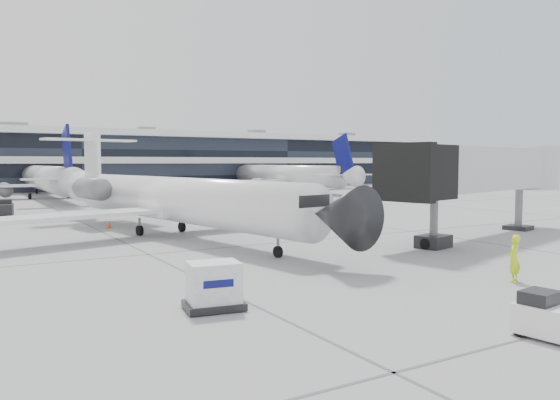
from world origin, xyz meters
TOP-DOWN VIEW (x-y plane):
  - ground at (0.00, 0.00)m, footprint 220.00×220.00m
  - terminal at (0.00, 82.00)m, footprint 170.00×22.00m
  - bg_jet_center at (-8.00, 55.00)m, footprint 32.00×40.00m
  - bg_jet_right at (32.00, 55.00)m, footprint 32.00×40.00m
  - regional_jet at (-6.29, 6.97)m, footprint 27.20×33.92m
  - jet_bridge at (12.48, -4.73)m, footprint 19.61×8.09m
  - ramp_worker at (1.48, -14.93)m, footprint 0.87×0.71m
  - baggage_tug at (-4.23, -20.42)m, footprint 1.55×2.29m
  - cargo_uld at (-11.47, -12.44)m, footprint 2.23×1.80m
  - traffic_cone at (-8.98, 13.40)m, footprint 0.44×0.44m
  - far_tug at (-15.22, 29.01)m, footprint 1.76×2.59m

SIDE VIEW (x-z plane):
  - ground at x=0.00m, z-range 0.00..0.00m
  - bg_jet_center at x=-8.00m, z-range -4.80..4.80m
  - bg_jet_right at x=32.00m, z-range -4.80..4.80m
  - traffic_cone at x=-8.98m, z-range -0.01..0.52m
  - baggage_tug at x=-4.23m, z-range -0.07..1.29m
  - far_tug at x=-15.22m, z-range -0.08..1.45m
  - cargo_uld at x=-11.47m, z-range 0.00..1.65m
  - ramp_worker at x=1.48m, z-range 0.00..2.04m
  - regional_jet at x=-6.29m, z-range -1.25..6.61m
  - jet_bridge at x=12.48m, z-range 1.45..7.80m
  - terminal at x=0.00m, z-range 0.00..10.00m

